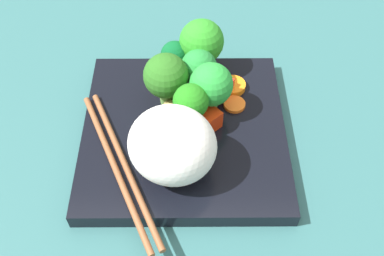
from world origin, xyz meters
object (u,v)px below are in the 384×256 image
broccoli_floret_5 (201,43)px  carrot_slice_4 (166,85)px  square_plate (184,132)px  chopstick_pair (120,166)px  rice_mound (172,145)px

broccoli_floret_5 → carrot_slice_4: bearing=126.9°
square_plate → broccoli_floret_5: 11.31cm
broccoli_floret_5 → carrot_slice_4: (-3.27, 4.36, -4.11)cm
broccoli_floret_5 → carrot_slice_4: broccoli_floret_5 is taller
carrot_slice_4 → chopstick_pair: size_ratio=0.15×
broccoli_floret_5 → chopstick_pair: (-15.63, 8.53, -4.09)cm
square_plate → rice_mound: (-5.66, 0.92, 4.99)cm
square_plate → broccoli_floret_5: size_ratio=3.13×
rice_mound → chopstick_pair: rice_mound is taller
rice_mound → broccoli_floret_5: size_ratio=1.23×
square_plate → carrot_slice_4: bearing=21.4°
square_plate → broccoli_floret_5: (9.76, -1.82, 5.42)cm
square_plate → chopstick_pair: size_ratio=1.15×
carrot_slice_4 → chopstick_pair: same height
carrot_slice_4 → chopstick_pair: bearing=161.4°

